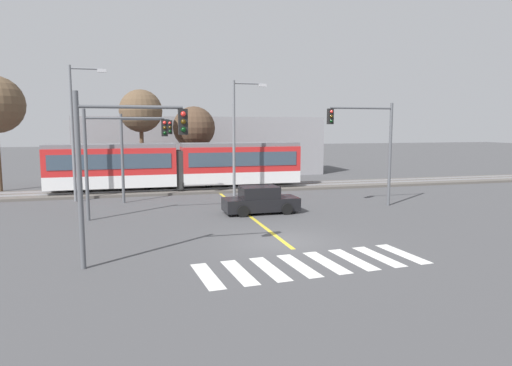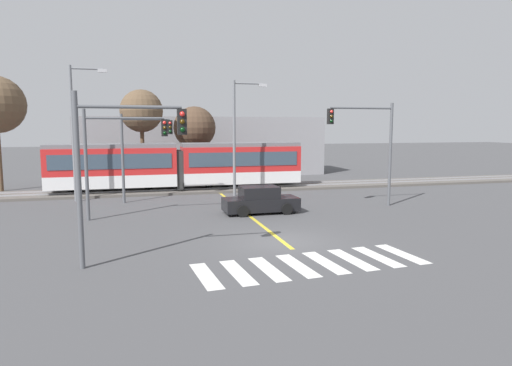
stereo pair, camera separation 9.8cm
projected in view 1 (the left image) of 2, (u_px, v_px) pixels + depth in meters
name	position (u px, v px, depth m)	size (l,w,h in m)	color
ground_plane	(283.00, 242.00, 19.36)	(200.00, 200.00, 0.00)	#474749
track_bed	(215.00, 189.00, 35.04)	(120.00, 4.00, 0.18)	#56514C
rail_near	(217.00, 188.00, 34.33)	(120.00, 0.08, 0.10)	#939399
rail_far	(214.00, 186.00, 35.71)	(120.00, 0.08, 0.10)	#939399
light_rail_tram	(178.00, 164.00, 34.06)	(18.50, 2.64, 3.43)	silver
crosswalk_stripe_0	(207.00, 276.00, 14.93)	(0.56, 2.80, 0.01)	silver
crosswalk_stripe_1	(239.00, 272.00, 15.30)	(0.56, 2.80, 0.01)	silver
crosswalk_stripe_2	(270.00, 269.00, 15.67)	(0.56, 2.80, 0.01)	silver
crosswalk_stripe_3	(299.00, 265.00, 16.04)	(0.56, 2.80, 0.01)	silver
crosswalk_stripe_4	(326.00, 262.00, 16.41)	(0.56, 2.80, 0.01)	silver
crosswalk_stripe_5	(353.00, 259.00, 16.78)	(0.56, 2.80, 0.01)	silver
crosswalk_stripe_6	(378.00, 256.00, 17.15)	(0.56, 2.80, 0.01)	silver
crosswalk_stripe_7	(403.00, 254.00, 17.52)	(0.56, 2.80, 0.01)	silver
lane_centre_line	(246.00, 213.00, 25.64)	(0.20, 15.65, 0.01)	gold
sedan_crossing	(260.00, 201.00, 25.67)	(4.23, 1.97, 1.52)	black
traffic_light_mid_left	(116.00, 146.00, 23.62)	(4.25, 0.38, 5.75)	#515459
traffic_light_near_left	(117.00, 153.00, 15.54)	(3.75, 0.38, 6.04)	#515459
traffic_light_mid_right	(370.00, 137.00, 27.30)	(4.25, 0.38, 6.26)	#515459
traffic_light_far_left	(140.00, 144.00, 28.99)	(3.25, 0.38, 5.65)	#515459
street_lamp_west	(76.00, 125.00, 29.17)	(2.33, 0.28, 8.70)	slate
street_lamp_centre	(237.00, 130.00, 31.64)	(2.42, 0.28, 8.00)	slate
bare_tree_west	(141.00, 111.00, 36.42)	(3.40, 3.40, 7.79)	brown
bare_tree_east	(194.00, 128.00, 39.29)	(3.64, 3.64, 6.57)	brown
building_backdrop_far	(202.00, 146.00, 45.76)	(23.88, 6.00, 5.76)	gray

